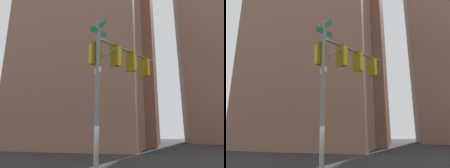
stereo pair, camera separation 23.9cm
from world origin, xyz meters
TOP-DOWN VIEW (x-y plane):
  - signal_pole_assembly at (0.98, 1.35)m, footprint 2.91×4.18m
  - building_brick_nearside at (-9.89, 24.55)m, footprint 19.65×19.04m
  - building_brick_midblock at (-7.08, 34.46)m, footprint 17.63×17.27m
  - building_glass_tower at (-18.01, 50.82)m, footprint 32.84×23.51m

SIDE VIEW (x-z plane):
  - signal_pole_assembly at x=0.98m, z-range 1.60..9.09m
  - building_brick_midblock at x=-7.08m, z-range 0.00..40.27m
  - building_brick_nearside at x=-9.89m, z-range 0.00..44.67m
  - building_glass_tower at x=-18.01m, z-range 0.00..84.80m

